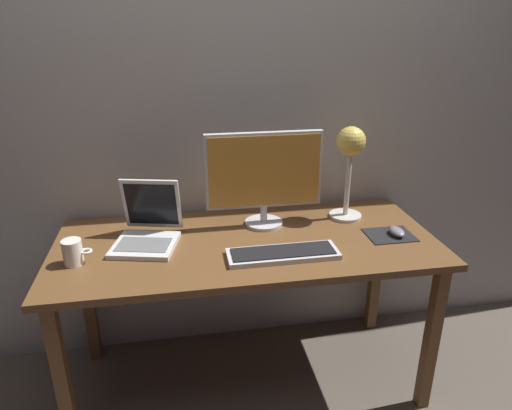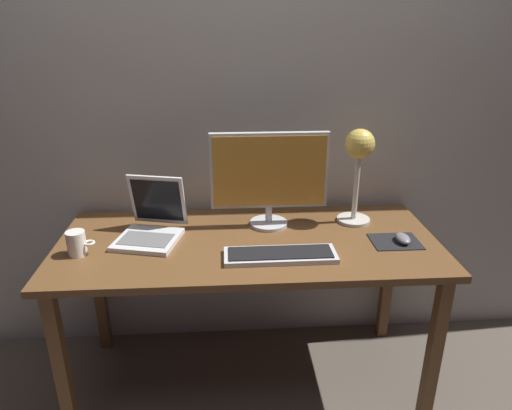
{
  "view_description": "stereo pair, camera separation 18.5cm",
  "coord_description": "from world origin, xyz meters",
  "px_view_note": "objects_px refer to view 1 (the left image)",
  "views": [
    {
      "loc": [
        -0.26,
        -1.74,
        1.61
      ],
      "look_at": [
        0.03,
        -0.05,
        0.92
      ],
      "focal_mm": 32.56,
      "sensor_mm": 36.0,
      "label": 1
    },
    {
      "loc": [
        -0.08,
        -1.76,
        1.61
      ],
      "look_at": [
        0.03,
        -0.05,
        0.92
      ],
      "focal_mm": 32.56,
      "sensor_mm": 36.0,
      "label": 2
    }
  ],
  "objects_px": {
    "keyboard_main": "(283,254)",
    "mouse": "(397,232)",
    "laptop": "(148,225)",
    "desk_lamp": "(350,154)",
    "coffee_mug": "(73,252)",
    "monitor": "(264,175)"
  },
  "relations": [
    {
      "from": "mouse",
      "to": "keyboard_main",
      "type": "bearing_deg",
      "value": -169.62
    },
    {
      "from": "mouse",
      "to": "coffee_mug",
      "type": "height_order",
      "value": "coffee_mug"
    },
    {
      "from": "keyboard_main",
      "to": "coffee_mug",
      "type": "bearing_deg",
      "value": 174.44
    },
    {
      "from": "keyboard_main",
      "to": "mouse",
      "type": "xyz_separation_m",
      "value": [
        0.52,
        0.1,
        0.01
      ]
    },
    {
      "from": "monitor",
      "to": "mouse",
      "type": "bearing_deg",
      "value": -21.71
    },
    {
      "from": "laptop",
      "to": "mouse",
      "type": "bearing_deg",
      "value": -7.63
    },
    {
      "from": "monitor",
      "to": "laptop",
      "type": "bearing_deg",
      "value": -171.55
    },
    {
      "from": "monitor",
      "to": "laptop",
      "type": "height_order",
      "value": "monitor"
    },
    {
      "from": "mouse",
      "to": "coffee_mug",
      "type": "xyz_separation_m",
      "value": [
        -1.32,
        -0.02,
        0.03
      ]
    },
    {
      "from": "desk_lamp",
      "to": "coffee_mug",
      "type": "distance_m",
      "value": 1.23
    },
    {
      "from": "desk_lamp",
      "to": "mouse",
      "type": "height_order",
      "value": "desk_lamp"
    },
    {
      "from": "keyboard_main",
      "to": "laptop",
      "type": "distance_m",
      "value": 0.58
    },
    {
      "from": "coffee_mug",
      "to": "monitor",
      "type": "bearing_deg",
      "value": 16.71
    },
    {
      "from": "desk_lamp",
      "to": "mouse",
      "type": "distance_m",
      "value": 0.4
    },
    {
      "from": "desk_lamp",
      "to": "mouse",
      "type": "xyz_separation_m",
      "value": [
        0.15,
        -0.23,
        -0.29
      ]
    },
    {
      "from": "monitor",
      "to": "desk_lamp",
      "type": "bearing_deg",
      "value": 2.3
    },
    {
      "from": "keyboard_main",
      "to": "desk_lamp",
      "type": "height_order",
      "value": "desk_lamp"
    },
    {
      "from": "keyboard_main",
      "to": "monitor",
      "type": "bearing_deg",
      "value": 93.25
    },
    {
      "from": "desk_lamp",
      "to": "coffee_mug",
      "type": "relative_size",
      "value": 3.94
    },
    {
      "from": "mouse",
      "to": "coffee_mug",
      "type": "bearing_deg",
      "value": -179.2
    },
    {
      "from": "keyboard_main",
      "to": "mouse",
      "type": "height_order",
      "value": "mouse"
    },
    {
      "from": "desk_lamp",
      "to": "keyboard_main",
      "type": "bearing_deg",
      "value": -138.97
    }
  ]
}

